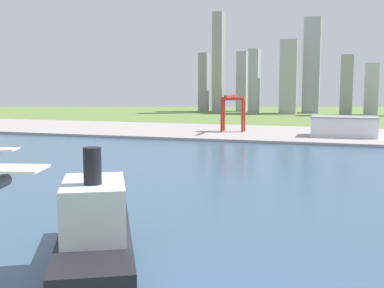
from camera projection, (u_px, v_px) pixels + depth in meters
ground_plane at (256, 169)px, 293.56m from camera, size 2400.00×2400.00×0.00m
water_bay at (234, 190)px, 236.61m from camera, size 840.00×360.00×0.15m
industrial_pier at (290, 134)px, 473.73m from camera, size 840.00×140.00×2.50m
cargo_ship at (95, 237)px, 134.63m from camera, size 48.06×71.74×34.70m
port_crane_red at (233, 105)px, 481.87m from camera, size 22.69×44.37×35.61m
warehouse_main at (344, 126)px, 441.57m from camera, size 56.41×31.29×17.67m
distant_skyline at (289, 74)px, 788.41m from camera, size 332.48×73.82×158.88m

